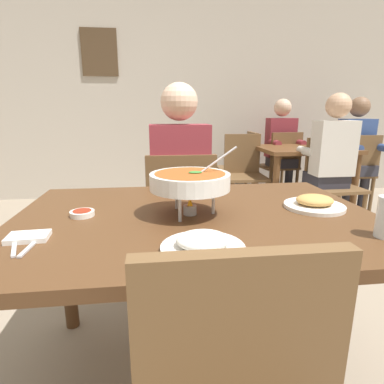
{
  "coord_description": "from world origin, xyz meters",
  "views": [
    {
      "loc": [
        -0.16,
        -1.13,
        1.14
      ],
      "look_at": [
        0.0,
        0.15,
        0.81
      ],
      "focal_mm": 29.14,
      "sensor_mm": 36.0,
      "label": 1
    }
  ],
  "objects_px": {
    "chair_bg_corner": "(243,163)",
    "patron_bg_right": "(281,144)",
    "curry_bowl": "(190,181)",
    "rice_plate": "(203,244)",
    "chair_bg_left": "(354,169)",
    "patron_bg_left": "(357,148)",
    "dining_table_far": "(303,159)",
    "sauce_dish": "(82,213)",
    "diner_main": "(179,176)",
    "appetizer_plate": "(314,203)",
    "chair_bg_window": "(244,169)",
    "chair_bg_right": "(281,162)",
    "chair_bg_middle": "(330,178)",
    "dining_table_main": "(197,238)",
    "chair_diner_main": "(180,213)",
    "patron_bg_middle": "(331,156)"
  },
  "relations": [
    {
      "from": "chair_bg_corner",
      "to": "patron_bg_right",
      "type": "bearing_deg",
      "value": 6.18
    },
    {
      "from": "curry_bowl",
      "to": "rice_plate",
      "type": "bearing_deg",
      "value": -90.33
    },
    {
      "from": "curry_bowl",
      "to": "chair_bg_left",
      "type": "bearing_deg",
      "value": 44.98
    },
    {
      "from": "chair_bg_corner",
      "to": "patron_bg_left",
      "type": "xyz_separation_m",
      "value": [
        1.17,
        -0.54,
        0.24
      ]
    },
    {
      "from": "curry_bowl",
      "to": "dining_table_far",
      "type": "height_order",
      "value": "curry_bowl"
    },
    {
      "from": "sauce_dish",
      "to": "patron_bg_right",
      "type": "height_order",
      "value": "patron_bg_right"
    },
    {
      "from": "chair_bg_left",
      "to": "patron_bg_left",
      "type": "relative_size",
      "value": 0.69
    },
    {
      "from": "diner_main",
      "to": "appetizer_plate",
      "type": "xyz_separation_m",
      "value": [
        0.49,
        -0.78,
        0.03
      ]
    },
    {
      "from": "curry_bowl",
      "to": "patron_bg_left",
      "type": "bearing_deg",
      "value": 45.13
    },
    {
      "from": "chair_bg_left",
      "to": "chair_bg_window",
      "type": "relative_size",
      "value": 1.0
    },
    {
      "from": "curry_bowl",
      "to": "chair_bg_corner",
      "type": "bearing_deg",
      "value": 69.76
    },
    {
      "from": "diner_main",
      "to": "chair_bg_corner",
      "type": "distance_m",
      "value": 2.17
    },
    {
      "from": "dining_table_far",
      "to": "patron_bg_left",
      "type": "relative_size",
      "value": 0.76
    },
    {
      "from": "appetizer_plate",
      "to": "chair_bg_left",
      "type": "height_order",
      "value": "chair_bg_left"
    },
    {
      "from": "chair_bg_corner",
      "to": "patron_bg_left",
      "type": "height_order",
      "value": "patron_bg_left"
    },
    {
      "from": "chair_bg_right",
      "to": "appetizer_plate",
      "type": "bearing_deg",
      "value": -110.3
    },
    {
      "from": "dining_table_far",
      "to": "chair_bg_middle",
      "type": "distance_m",
      "value": 0.53
    },
    {
      "from": "chair_bg_middle",
      "to": "patron_bg_right",
      "type": "height_order",
      "value": "patron_bg_right"
    },
    {
      "from": "sauce_dish",
      "to": "chair_bg_right",
      "type": "distance_m",
      "value": 3.32
    },
    {
      "from": "dining_table_main",
      "to": "patron_bg_left",
      "type": "xyz_separation_m",
      "value": [
        2.14,
        2.18,
        0.09
      ]
    },
    {
      "from": "chair_bg_middle",
      "to": "patron_bg_left",
      "type": "relative_size",
      "value": 0.69
    },
    {
      "from": "rice_plate",
      "to": "chair_bg_middle",
      "type": "bearing_deg",
      "value": 51.79
    },
    {
      "from": "chair_bg_middle",
      "to": "chair_bg_window",
      "type": "xyz_separation_m",
      "value": [
        -0.7,
        0.61,
        0.0
      ]
    },
    {
      "from": "chair_diner_main",
      "to": "curry_bowl",
      "type": "xyz_separation_m",
      "value": [
        -0.03,
        -0.77,
        0.38
      ]
    },
    {
      "from": "patron_bg_middle",
      "to": "chair_bg_right",
      "type": "bearing_deg",
      "value": 89.97
    },
    {
      "from": "chair_bg_right",
      "to": "patron_bg_left",
      "type": "relative_size",
      "value": 0.69
    },
    {
      "from": "chair_bg_left",
      "to": "patron_bg_left",
      "type": "distance_m",
      "value": 0.24
    },
    {
      "from": "diner_main",
      "to": "appetizer_plate",
      "type": "relative_size",
      "value": 5.46
    },
    {
      "from": "chair_diner_main",
      "to": "patron_bg_middle",
      "type": "xyz_separation_m",
      "value": [
        1.49,
        0.83,
        0.24
      ]
    },
    {
      "from": "chair_diner_main",
      "to": "chair_bg_middle",
      "type": "xyz_separation_m",
      "value": [
        1.56,
        0.91,
        0.0
      ]
    },
    {
      "from": "curry_bowl",
      "to": "appetizer_plate",
      "type": "height_order",
      "value": "curry_bowl"
    },
    {
      "from": "diner_main",
      "to": "dining_table_far",
      "type": "height_order",
      "value": "diner_main"
    },
    {
      "from": "curry_bowl",
      "to": "patron_bg_left",
      "type": "xyz_separation_m",
      "value": [
        2.17,
        2.18,
        -0.14
      ]
    },
    {
      "from": "chair_diner_main",
      "to": "curry_bowl",
      "type": "relative_size",
      "value": 2.71
    },
    {
      "from": "appetizer_plate",
      "to": "patron_bg_right",
      "type": "xyz_separation_m",
      "value": [
        1.01,
        2.76,
        -0.03
      ]
    },
    {
      "from": "patron_bg_left",
      "to": "rice_plate",
      "type": "bearing_deg",
      "value": -130.87
    },
    {
      "from": "chair_bg_window",
      "to": "dining_table_far",
      "type": "bearing_deg",
      "value": -7.65
    },
    {
      "from": "chair_bg_left",
      "to": "patron_bg_right",
      "type": "bearing_deg",
      "value": 134.45
    },
    {
      "from": "dining_table_main",
      "to": "patron_bg_middle",
      "type": "bearing_deg",
      "value": 47.16
    },
    {
      "from": "appetizer_plate",
      "to": "patron_bg_left",
      "type": "distance_m",
      "value": 2.72
    },
    {
      "from": "dining_table_far",
      "to": "dining_table_main",
      "type": "bearing_deg",
      "value": -124.55
    },
    {
      "from": "rice_plate",
      "to": "chair_bg_right",
      "type": "xyz_separation_m",
      "value": [
        1.52,
        3.05,
        -0.27
      ]
    },
    {
      "from": "chair_bg_window",
      "to": "chair_bg_middle",
      "type": "bearing_deg",
      "value": -41.12
    },
    {
      "from": "chair_diner_main",
      "to": "sauce_dish",
      "type": "height_order",
      "value": "chair_diner_main"
    },
    {
      "from": "appetizer_plate",
      "to": "patron_bg_middle",
      "type": "xyz_separation_m",
      "value": [
        1.0,
        1.58,
        -0.03
      ]
    },
    {
      "from": "chair_bg_corner",
      "to": "curry_bowl",
      "type": "bearing_deg",
      "value": -110.24
    },
    {
      "from": "chair_bg_middle",
      "to": "chair_bg_corner",
      "type": "bearing_deg",
      "value": 119.01
    },
    {
      "from": "appetizer_plate",
      "to": "chair_bg_corner",
      "type": "xyz_separation_m",
      "value": [
        0.49,
        2.7,
        -0.27
      ]
    },
    {
      "from": "dining_table_main",
      "to": "chair_bg_corner",
      "type": "height_order",
      "value": "chair_bg_corner"
    },
    {
      "from": "chair_bg_right",
      "to": "chair_bg_corner",
      "type": "height_order",
      "value": "same"
    }
  ]
}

